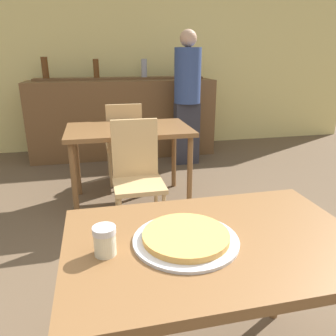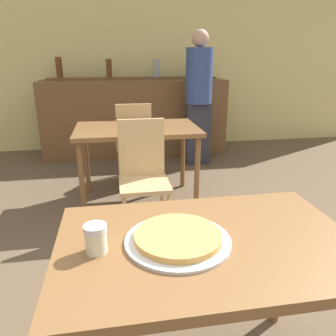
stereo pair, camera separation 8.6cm
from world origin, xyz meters
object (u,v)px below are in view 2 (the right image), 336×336
cheese_shaker (96,239)px  person_standing (199,94)px  chair_far_side_back (134,139)px  pizza_tray (178,238)px  chair_far_side_front (143,170)px

cheese_shaker → person_standing: person_standing is taller
person_standing → chair_far_side_back: bearing=-146.8°
pizza_tray → person_standing: person_standing is taller
chair_far_side_back → cheese_shaker: size_ratio=8.80×
pizza_tray → cheese_shaker: cheese_shaker is taller
pizza_tray → chair_far_side_front: bearing=89.6°
chair_far_side_back → cheese_shaker: chair_far_side_back is taller
chair_far_side_back → pizza_tray: 2.57m
chair_far_side_front → pizza_tray: (-0.01, -1.49, 0.25)m
chair_far_side_front → chair_far_side_back: (0.00, 1.07, 0.00)m
pizza_tray → person_standing: bearing=74.0°
chair_far_side_back → pizza_tray: size_ratio=2.34×
pizza_tray → person_standing: size_ratio=0.23×
chair_far_side_front → person_standing: bearing=61.7°
chair_far_side_front → person_standing: 1.92m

